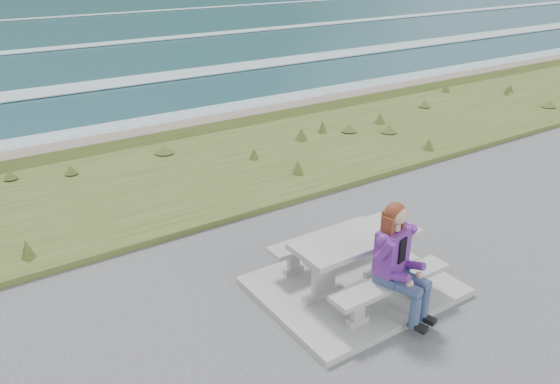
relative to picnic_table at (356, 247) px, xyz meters
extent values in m
cube|color=#9B9B96|center=(0.00, 0.00, -0.63)|extent=(2.60, 2.10, 0.10)
cube|color=#9B9B96|center=(-0.54, 0.00, -0.54)|extent=(0.62, 0.12, 0.08)
cube|color=#9B9B96|center=(-0.54, 0.00, -0.25)|extent=(0.34, 0.09, 0.51)
cube|color=#9B9B96|center=(-0.54, 0.00, 0.05)|extent=(0.62, 0.12, 0.08)
cube|color=#9B9B96|center=(0.54, 0.00, -0.54)|extent=(0.62, 0.12, 0.08)
cube|color=#9B9B96|center=(0.54, 0.00, -0.25)|extent=(0.34, 0.09, 0.51)
cube|color=#9B9B96|center=(0.54, 0.00, 0.05)|extent=(0.62, 0.12, 0.08)
cube|color=#9B9B96|center=(0.00, 0.00, 0.13)|extent=(1.80, 0.75, 0.08)
cube|color=#9B9B96|center=(-0.54, -0.70, -0.54)|extent=(0.30, 0.12, 0.08)
cube|color=#9B9B96|center=(-0.54, -0.70, -0.39)|extent=(0.17, 0.09, 0.22)
cube|color=#9B9B96|center=(-0.54, -0.70, -0.24)|extent=(0.30, 0.12, 0.08)
cube|color=#9B9B96|center=(0.54, -0.70, -0.54)|extent=(0.30, 0.12, 0.08)
cube|color=#9B9B96|center=(0.54, -0.70, -0.39)|extent=(0.17, 0.09, 0.22)
cube|color=#9B9B96|center=(0.54, -0.70, -0.24)|extent=(0.30, 0.12, 0.08)
cube|color=#9B9B96|center=(0.00, -0.70, -0.17)|extent=(1.80, 0.35, 0.07)
cube|color=#9B9B96|center=(-0.54, 0.70, -0.54)|extent=(0.30, 0.12, 0.08)
cube|color=#9B9B96|center=(-0.54, 0.70, -0.39)|extent=(0.17, 0.09, 0.22)
cube|color=#9B9B96|center=(-0.54, 0.70, -0.24)|extent=(0.30, 0.12, 0.08)
cube|color=#9B9B96|center=(0.54, 0.70, -0.54)|extent=(0.30, 0.12, 0.08)
cube|color=#9B9B96|center=(0.54, 0.70, -0.39)|extent=(0.17, 0.09, 0.22)
cube|color=#9B9B96|center=(0.54, 0.70, -0.24)|extent=(0.30, 0.12, 0.08)
cube|color=#9B9B96|center=(0.00, 0.70, -0.17)|extent=(1.80, 0.35, 0.07)
cube|color=#364C1C|center=(0.00, 5.00, -0.68)|extent=(160.00, 4.50, 0.22)
cube|color=#716355|center=(0.00, 7.90, -0.68)|extent=(160.00, 0.80, 2.20)
cube|color=silver|center=(0.00, 14.00, -2.42)|extent=(220.00, 3.00, 0.06)
cube|color=silver|center=(0.00, 22.00, -2.42)|extent=(220.00, 2.00, 0.06)
cube|color=#324870|center=(0.05, -0.93, -0.29)|extent=(0.58, 0.85, 0.58)
cube|color=#632386|center=(-0.01, -0.68, 0.29)|extent=(0.50, 0.36, 0.58)
sphere|color=tan|center=(-0.01, -0.70, 0.79)|extent=(0.25, 0.25, 0.25)
sphere|color=#5A2414|center=(-0.01, -0.67, 0.80)|extent=(0.27, 0.27, 0.27)
camera|label=1|loc=(-4.43, -4.80, 3.74)|focal=35.00mm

